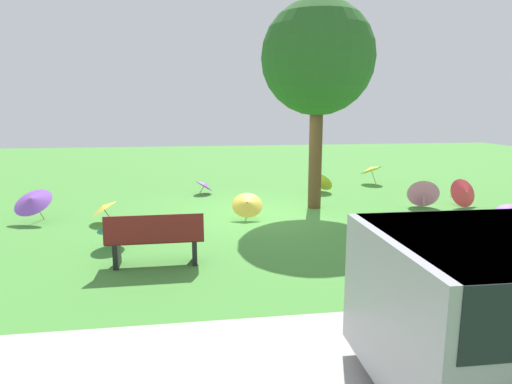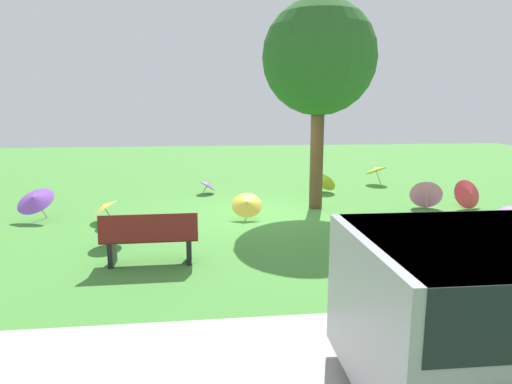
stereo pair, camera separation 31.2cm
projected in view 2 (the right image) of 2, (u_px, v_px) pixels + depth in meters
The scene contains 13 objects.
ground at pixel (265, 214), 11.06m from camera, with size 40.00×40.00×0.00m, color #478C38.
park_bench at pixel (150, 238), 7.39m from camera, with size 1.60×0.49×0.90m.
shade_tree at pixel (319, 59), 10.97m from camera, with size 2.85×2.85×5.25m.
parasol_purple_0 at pixel (511, 215), 9.34m from camera, with size 0.95×0.96×0.64m.
parasol_yellow_0 at pixel (376, 169), 15.16m from camera, with size 1.02×1.02×0.74m.
parasol_red_0 at pixel (469, 194), 11.60m from camera, with size 0.84×0.81×0.78m.
parasol_blue_0 at pixel (111, 226), 8.43m from camera, with size 0.78×0.76×0.60m.
parasol_yellow_2 at pixel (247, 203), 10.41m from camera, with size 0.77×0.69×0.68m.
parasol_yellow_3 at pixel (103, 207), 10.19m from camera, with size 0.65×0.69×0.58m.
parasol_yellow_4 at pixel (325, 180), 13.76m from camera, with size 0.95×0.96×0.73m.
parasol_purple_1 at pixel (34, 199), 10.20m from camera, with size 1.08×1.04×0.84m.
parasol_purple_2 at pixel (208, 184), 13.57m from camera, with size 0.69×0.71×0.50m.
parasol_pink_0 at pixel (426, 193), 11.58m from camera, with size 0.94×0.89×0.81m.
Camera 2 is at (1.47, 10.66, 2.61)m, focal length 31.04 mm.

